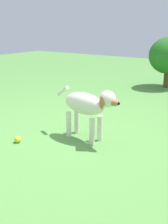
# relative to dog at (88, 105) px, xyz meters

# --- Properties ---
(ground) EXTENTS (14.00, 14.00, 0.00)m
(ground) POSITION_rel_dog_xyz_m (-0.20, 0.09, -0.35)
(ground) COLOR #548C42
(dog) EXTENTS (0.25, 0.79, 0.54)m
(dog) POSITION_rel_dog_xyz_m (0.00, 0.00, 0.00)
(dog) COLOR silver
(dog) RESTS_ON ground
(tennis_ball_0) EXTENTS (0.07, 0.07, 0.07)m
(tennis_ball_0) POSITION_rel_dog_xyz_m (-0.45, 0.51, -0.32)
(tennis_ball_0) COLOR #C8DE29
(tennis_ball_0) RESTS_ON ground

